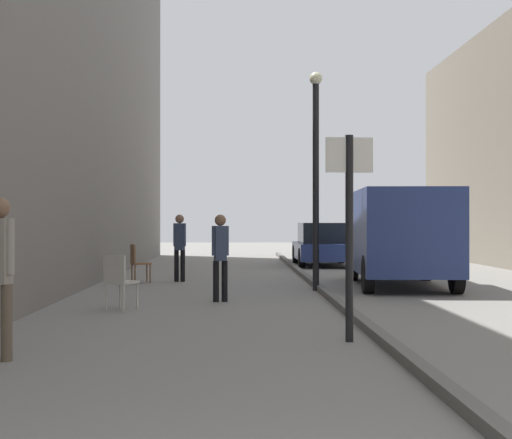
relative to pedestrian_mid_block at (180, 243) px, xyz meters
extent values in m
plane|color=gray|center=(1.66, -4.96, -0.97)|extent=(80.00, 80.00, 0.00)
cube|color=#615F5B|center=(3.24, -4.96, -0.91)|extent=(0.16, 40.00, 0.12)
cylinder|color=brown|center=(-1.07, -10.98, -0.55)|extent=(0.12, 0.12, 0.84)
cylinder|color=gray|center=(-1.04, -10.99, 0.28)|extent=(0.10, 0.10, 0.61)
cylinder|color=black|center=(0.08, -0.03, -0.57)|extent=(0.12, 0.12, 0.79)
cylinder|color=black|center=(-0.08, 0.03, -0.57)|extent=(0.12, 0.12, 0.79)
cube|color=#2D3851|center=(0.00, 0.00, 0.16)|extent=(0.26, 0.24, 0.67)
cylinder|color=#2D3851|center=(0.11, -0.04, 0.21)|extent=(0.09, 0.09, 0.57)
cylinder|color=#2D3851|center=(-0.11, 0.04, 0.21)|extent=(0.09, 0.09, 0.57)
sphere|color=brown|center=(0.00, 0.00, 0.60)|extent=(0.22, 0.22, 0.22)
cylinder|color=black|center=(1.03, -4.87, -0.58)|extent=(0.11, 0.11, 0.77)
cylinder|color=black|center=(1.19, -4.83, -0.58)|extent=(0.11, 0.11, 0.77)
cube|color=#2D3851|center=(1.11, -4.85, 0.13)|extent=(0.25, 0.22, 0.66)
cylinder|color=#2D3851|center=(1.00, -4.88, 0.18)|extent=(0.09, 0.09, 0.56)
cylinder|color=#2D3851|center=(1.23, -4.83, 0.18)|extent=(0.09, 0.09, 0.56)
sphere|color=brown|center=(1.11, -4.85, 0.56)|extent=(0.21, 0.21, 0.21)
cube|color=navy|center=(5.15, -2.18, 0.31)|extent=(2.26, 3.83, 1.87)
cube|color=navy|center=(5.31, 0.39, 0.07)|extent=(2.12, 1.57, 1.40)
cube|color=black|center=(5.34, 0.90, 0.38)|extent=(1.71, 0.15, 0.62)
cylinder|color=black|center=(4.39, 0.31, -0.57)|extent=(0.27, 0.81, 0.80)
cylinder|color=black|center=(6.22, 0.19, -0.57)|extent=(0.27, 0.81, 0.80)
cylinder|color=black|center=(4.17, -3.27, -0.57)|extent=(0.27, 0.81, 0.80)
cylinder|color=black|center=(6.00, -3.38, -0.57)|extent=(0.27, 0.81, 0.80)
cube|color=navy|center=(4.35, 6.96, -0.47)|extent=(1.83, 4.21, 0.55)
cube|color=black|center=(4.35, 6.96, 0.14)|extent=(1.53, 2.53, 0.68)
cylinder|color=black|center=(3.54, 8.40, -0.65)|extent=(0.20, 0.64, 0.64)
cylinder|color=black|center=(5.18, 8.39, -0.65)|extent=(0.20, 0.64, 0.64)
cylinder|color=black|center=(3.52, 5.54, -0.65)|extent=(0.20, 0.64, 0.64)
cylinder|color=black|center=(5.16, 5.53, -0.65)|extent=(0.20, 0.64, 0.64)
cylinder|color=black|center=(2.84, -9.72, 0.33)|extent=(0.10, 0.10, 2.60)
cube|color=white|center=(2.84, -9.72, 1.38)|extent=(0.60, 0.07, 0.44)
cylinder|color=black|center=(3.14, -2.57, 1.28)|extent=(0.14, 0.14, 4.50)
sphere|color=beige|center=(3.14, -2.57, 3.65)|extent=(0.28, 0.28, 0.28)
cylinder|color=#B7B2A8|center=(-0.62, -5.82, -0.74)|extent=(0.04, 0.04, 0.45)
cylinder|color=#B7B2A8|center=(-0.29, -6.01, -0.74)|extent=(0.04, 0.04, 0.45)
cylinder|color=#B7B2A8|center=(-0.80, -6.15, -0.74)|extent=(0.04, 0.04, 0.45)
cylinder|color=#B7B2A8|center=(-0.48, -6.33, -0.74)|extent=(0.04, 0.04, 0.45)
cube|color=#B7B2A8|center=(-0.55, -6.08, -0.50)|extent=(0.60, 0.60, 0.04)
cube|color=#B7B2A8|center=(-0.65, -6.25, -0.25)|extent=(0.40, 0.25, 0.45)
cylinder|color=brown|center=(-0.81, -0.03, -0.74)|extent=(0.04, 0.04, 0.45)
cylinder|color=brown|center=(-0.69, -0.38, -0.74)|extent=(0.04, 0.04, 0.45)
cylinder|color=brown|center=(-1.17, -0.15, -0.74)|extent=(0.04, 0.04, 0.45)
cylinder|color=brown|center=(-1.04, -0.50, -0.74)|extent=(0.04, 0.04, 0.45)
cube|color=brown|center=(-0.93, -0.26, -0.50)|extent=(0.56, 0.56, 0.04)
cube|color=brown|center=(-1.12, -0.33, -0.25)|extent=(0.18, 0.43, 0.45)
camera|label=1|loc=(1.41, -19.50, 0.56)|focal=54.82mm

